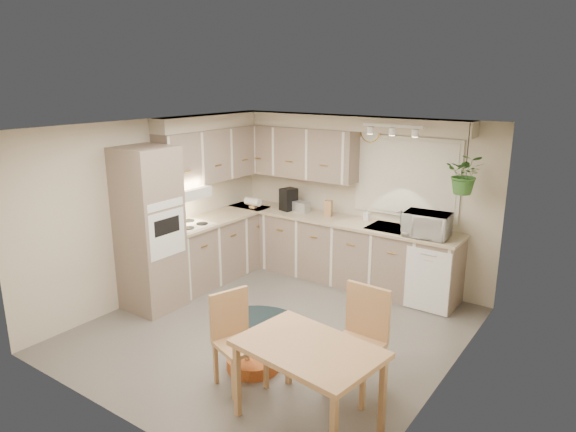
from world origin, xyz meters
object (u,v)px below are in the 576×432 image
object	(u,v)px
pet_bed	(253,362)
microwave	(427,222)
dining_table	(308,385)
braided_rug	(264,321)
chair_left	(240,342)
chair_back	(356,343)

from	to	relation	value
pet_bed	microwave	world-z (taller)	microwave
dining_table	microwave	size ratio (longest dim) A/B	2.09
braided_rug	microwave	distance (m)	2.41
dining_table	pet_bed	bearing A→B (deg)	156.00
chair_left	microwave	world-z (taller)	microwave
chair_left	pet_bed	bearing A→B (deg)	-143.72
chair_back	braided_rug	xyz separation A→B (m)	(-1.61, 0.67, -0.50)
dining_table	braided_rug	xyz separation A→B (m)	(-1.50, 1.31, -0.37)
dining_table	pet_bed	world-z (taller)	dining_table
dining_table	chair_back	world-z (taller)	chair_back
braided_rug	dining_table	bearing A→B (deg)	-41.21
dining_table	chair_back	xyz separation A→B (m)	(0.11, 0.64, 0.14)
chair_back	microwave	world-z (taller)	microwave
braided_rug	microwave	world-z (taller)	microwave
chair_back	braided_rug	world-z (taller)	chair_back
braided_rug	pet_bed	bearing A→B (deg)	-57.95
braided_rug	microwave	xyz separation A→B (m)	(1.41, 1.60, 1.13)
pet_bed	microwave	distance (m)	2.84
dining_table	braided_rug	bearing A→B (deg)	138.79
dining_table	braided_rug	distance (m)	2.03
dining_table	chair_left	bearing A→B (deg)	172.78
dining_table	braided_rug	size ratio (longest dim) A/B	1.11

